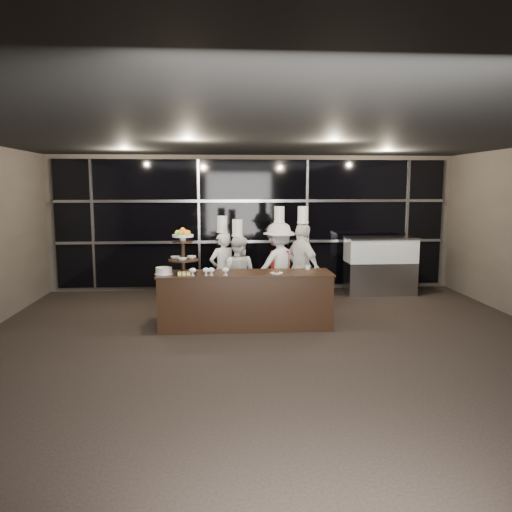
{
  "coord_description": "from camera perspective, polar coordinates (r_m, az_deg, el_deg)",
  "views": [
    {
      "loc": [
        -0.74,
        -6.12,
        2.31
      ],
      "look_at": [
        -0.14,
        2.2,
        1.15
      ],
      "focal_mm": 35.0,
      "sensor_mm": 36.0,
      "label": 1
    }
  ],
  "objects": [
    {
      "name": "pastry_squares",
      "position": [
        7.99,
        -8.2,
        -1.98
      ],
      "size": [
        0.2,
        0.13,
        0.05
      ],
      "color": "#F8E879",
      "rests_on": "buffet_counter"
    },
    {
      "name": "layer_cake",
      "position": [
        8.13,
        -10.49,
        -1.68
      ],
      "size": [
        0.3,
        0.3,
        0.11
      ],
      "color": "white",
      "rests_on": "buffet_counter"
    },
    {
      "name": "compotes",
      "position": [
        7.91,
        -5.41,
        -1.64
      ],
      "size": [
        0.63,
        0.11,
        0.12
      ],
      "color": "silver",
      "rests_on": "buffet_counter"
    },
    {
      "name": "chef_b",
      "position": [
        9.18,
        -2.11,
        -1.99
      ],
      "size": [
        0.83,
        0.73,
        1.73
      ],
      "color": "white",
      "rests_on": "ground"
    },
    {
      "name": "chef_d",
      "position": [
        9.2,
        5.31,
        -1.25
      ],
      "size": [
        0.8,
        1.05,
        1.96
      ],
      "color": "white",
      "rests_on": "ground"
    },
    {
      "name": "window_wall",
      "position": [
        11.11,
        -0.32,
        3.76
      ],
      "size": [
        8.6,
        0.1,
        2.8
      ],
      "color": "black",
      "rests_on": "ground"
    },
    {
      "name": "chef_c",
      "position": [
        9.42,
        2.64,
        -1.09
      ],
      "size": [
        1.22,
        1.0,
        1.95
      ],
      "color": "white",
      "rests_on": "ground"
    },
    {
      "name": "display_case",
      "position": [
        11.1,
        14.0,
        -0.73
      ],
      "size": [
        1.49,
        0.65,
        1.24
      ],
      "color": "#A5A5AA",
      "rests_on": "ground"
    },
    {
      "name": "chef_a",
      "position": [
        9.37,
        -3.84,
        -1.52
      ],
      "size": [
        0.64,
        0.58,
        1.78
      ],
      "color": "silver",
      "rests_on": "ground"
    },
    {
      "name": "buffet_counter",
      "position": [
        8.24,
        -1.24,
        -5.02
      ],
      "size": [
        2.84,
        0.74,
        0.92
      ],
      "color": "black",
      "rests_on": "ground"
    },
    {
      "name": "small_plate",
      "position": [
        8.09,
        2.36,
        -1.88
      ],
      "size": [
        0.2,
        0.2,
        0.05
      ],
      "color": "white",
      "rests_on": "buffet_counter"
    },
    {
      "name": "display_stand",
      "position": [
        8.1,
        -8.35,
        0.95
      ],
      "size": [
        0.48,
        0.48,
        0.74
      ],
      "color": "black",
      "rests_on": "buffet_counter"
    },
    {
      "name": "chef_cup",
      "position": [
        8.51,
        5.95,
        -1.29
      ],
      "size": [
        0.08,
        0.08,
        0.07
      ],
      "primitive_type": "cylinder",
      "color": "white",
      "rests_on": "buffet_counter"
    },
    {
      "name": "room",
      "position": [
        6.22,
        2.74,
        0.42
      ],
      "size": [
        10.0,
        10.0,
        10.0
      ],
      "color": "black",
      "rests_on": "ground"
    }
  ]
}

